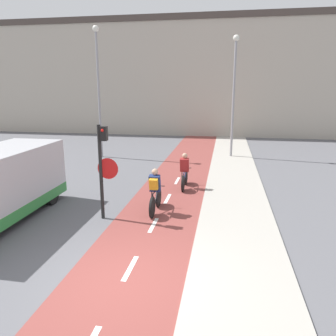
# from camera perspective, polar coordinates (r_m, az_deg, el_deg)

# --- Properties ---
(ground_plane) EXTENTS (120.00, 120.00, 0.00)m
(ground_plane) POSITION_cam_1_polar(r_m,az_deg,el_deg) (7.67, -7.69, -18.92)
(ground_plane) COLOR #5B5B60
(bike_lane) EXTENTS (2.68, 60.00, 0.02)m
(bike_lane) POSITION_cam_1_polar(r_m,az_deg,el_deg) (7.67, -7.68, -18.84)
(bike_lane) COLOR brown
(bike_lane) RESTS_ON ground_plane
(sidewalk_strip) EXTENTS (2.40, 60.00, 0.05)m
(sidewalk_strip) POSITION_cam_1_polar(r_m,az_deg,el_deg) (7.39, 12.74, -20.35)
(sidewalk_strip) COLOR #A8A399
(sidewalk_strip) RESTS_ON ground_plane
(building_row_background) EXTENTS (60.00, 5.20, 9.95)m
(building_row_background) POSITION_cam_1_polar(r_m,az_deg,el_deg) (30.79, 6.38, 15.38)
(building_row_background) COLOR #B2A899
(building_row_background) RESTS_ON ground_plane
(traffic_light_pole) EXTENTS (0.67, 0.25, 3.04)m
(traffic_light_pole) POSITION_cam_1_polar(r_m,az_deg,el_deg) (10.38, -11.26, 1.09)
(traffic_light_pole) COLOR black
(traffic_light_pole) RESTS_ON ground_plane
(street_lamp_far) EXTENTS (0.36, 0.36, 7.50)m
(street_lamp_far) POSITION_cam_1_polar(r_m,az_deg,el_deg) (20.03, -12.06, 14.71)
(street_lamp_far) COLOR gray
(street_lamp_far) RESTS_ON ground_plane
(street_lamp_sidewalk) EXTENTS (0.36, 0.36, 7.01)m
(street_lamp_sidewalk) POSITION_cam_1_polar(r_m,az_deg,el_deg) (20.00, 11.43, 14.00)
(street_lamp_sidewalk) COLOR gray
(street_lamp_sidewalk) RESTS_ON ground_plane
(cyclist_near) EXTENTS (0.46, 1.71, 1.53)m
(cyclist_near) POSITION_cam_1_polar(r_m,az_deg,el_deg) (11.00, -2.27, -4.23)
(cyclist_near) COLOR black
(cyclist_near) RESTS_ON ground_plane
(cyclist_far) EXTENTS (0.46, 1.68, 1.51)m
(cyclist_far) POSITION_cam_1_polar(r_m,az_deg,el_deg) (13.67, 2.90, -0.82)
(cyclist_far) COLOR black
(cyclist_far) RESTS_ON ground_plane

